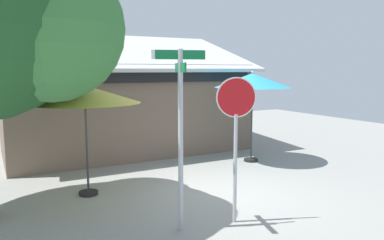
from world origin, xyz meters
The scene contains 6 objects.
ground_plane centered at (0.00, 0.00, -0.05)m, with size 28.00×28.00×0.10m, color gray.
cafe_building centered at (-0.37, 5.61, 1.64)m, with size 8.63×4.54×4.28m.
street_sign_post centered at (-1.80, -1.46, 1.98)m, with size 0.92×0.86×3.26m.
stop_sign centered at (-0.74, -1.66, 1.92)m, with size 0.69×0.31×2.77m.
patio_umbrella_mustard_left centered at (-2.82, 1.29, 2.33)m, with size 2.52×2.52×2.62m.
patio_umbrella_teal_center centered at (2.52, 2.10, 2.55)m, with size 2.37×2.37×2.86m.
Camera 1 is at (-4.78, -7.35, 2.90)m, focal length 35.37 mm.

